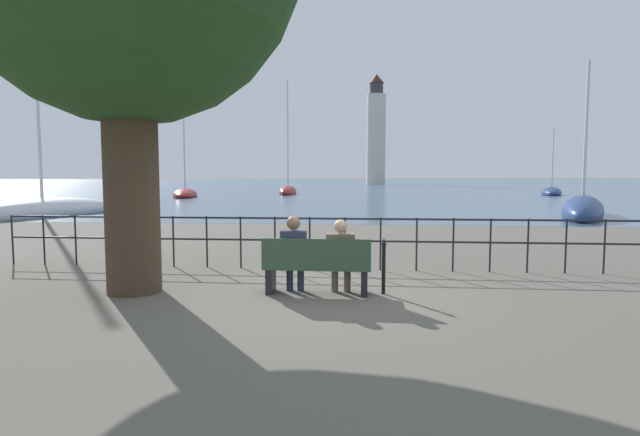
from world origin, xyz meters
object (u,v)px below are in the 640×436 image
object	(u,v)px
seated_person_left	(294,251)
sailboat_3	(43,210)
seated_person_right	(341,253)
sailboat_2	(288,191)
closed_umbrella	(384,263)
sailboat_4	(551,192)
park_bench	(317,267)
sailboat_0	(583,210)
harbor_lighthouse	(376,134)
sailboat_1	(185,194)

from	to	relation	value
seated_person_left	sailboat_3	size ratio (longest dim) A/B	0.11
seated_person_right	sailboat_2	bearing A→B (deg)	99.98
closed_umbrella	sailboat_3	xyz separation A→B (m)	(-15.20, 13.92, -0.20)
sailboat_4	seated_person_left	bearing A→B (deg)	-95.82
park_bench	sailboat_3	world-z (taller)	sailboat_3
sailboat_0	harbor_lighthouse	distance (m)	89.21
seated_person_right	closed_umbrella	xyz separation A→B (m)	(0.68, 0.04, -0.16)
sailboat_0	harbor_lighthouse	size ratio (longest dim) A/B	0.33
closed_umbrella	seated_person_left	bearing A→B (deg)	-178.29
seated_person_left	harbor_lighthouse	xyz separation A→B (m)	(3.30, 104.23, 10.57)
park_bench	harbor_lighthouse	distance (m)	104.91
closed_umbrella	sailboat_0	distance (m)	18.68
seated_person_right	seated_person_left	bearing A→B (deg)	-179.96
sailboat_4	harbor_lighthouse	distance (m)	63.13
closed_umbrella	harbor_lighthouse	distance (m)	104.76
sailboat_1	harbor_lighthouse	distance (m)	71.36
sailboat_0	closed_umbrella	bearing A→B (deg)	-97.70
sailboat_1	park_bench	bearing A→B (deg)	-82.39
seated_person_left	sailboat_0	world-z (taller)	sailboat_0
closed_umbrella	sailboat_4	size ratio (longest dim) A/B	0.13
closed_umbrella	sailboat_4	bearing A→B (deg)	67.51
sailboat_0	sailboat_3	world-z (taller)	sailboat_3
seated_person_left	sailboat_3	xyz separation A→B (m)	(-13.78, 13.96, -0.39)
sailboat_0	seated_person_right	bearing A→B (deg)	-99.37
seated_person_left	closed_umbrella	world-z (taller)	seated_person_left
sailboat_3	sailboat_4	world-z (taller)	sailboat_3
seated_person_right	harbor_lighthouse	bearing A→B (deg)	88.60
closed_umbrella	sailboat_0	world-z (taller)	sailboat_0
harbor_lighthouse	sailboat_4	bearing A→B (deg)	-74.67
park_bench	sailboat_0	distance (m)	19.34
park_bench	sailboat_0	bearing A→B (deg)	56.45
park_bench	seated_person_left	xyz separation A→B (m)	(-0.37, 0.08, 0.25)
sailboat_3	seated_person_left	bearing A→B (deg)	-29.52
seated_person_right	closed_umbrella	size ratio (longest dim) A/B	1.33
seated_person_left	park_bench	bearing A→B (deg)	-11.53
park_bench	sailboat_3	xyz separation A→B (m)	(-14.15, 14.04, -0.13)
closed_umbrella	sailboat_2	bearing A→B (deg)	100.84
sailboat_1	harbor_lighthouse	xyz separation A→B (m)	(18.52, 68.03, 10.99)
park_bench	seated_person_right	xyz separation A→B (m)	(0.37, 0.08, 0.23)
seated_person_right	sailboat_0	world-z (taller)	sailboat_0
sailboat_0	sailboat_1	distance (m)	33.12
sailboat_3	harbor_lighthouse	xyz separation A→B (m)	(17.07, 90.27, 10.95)
sailboat_2	harbor_lighthouse	world-z (taller)	harbor_lighthouse
seated_person_left	sailboat_4	xyz separation A→B (m)	(19.73, 44.27, -0.43)
closed_umbrella	sailboat_0	xyz separation A→B (m)	(9.64, 16.00, -0.19)
park_bench	seated_person_right	bearing A→B (deg)	11.61
sailboat_2	closed_umbrella	bearing A→B (deg)	-81.97
seated_person_right	sailboat_2	size ratio (longest dim) A/B	0.10
closed_umbrella	sailboat_3	distance (m)	20.61
seated_person_left	sailboat_0	size ratio (longest dim) A/B	0.15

